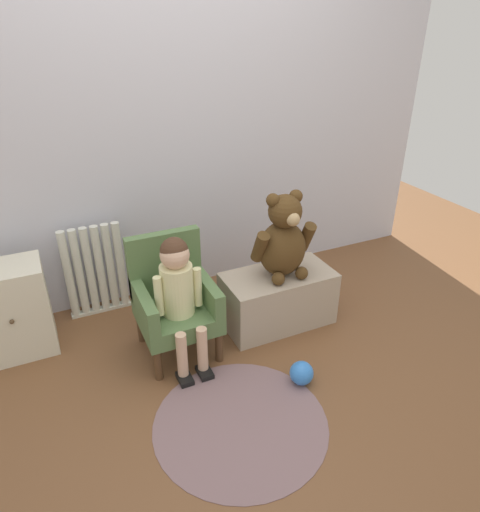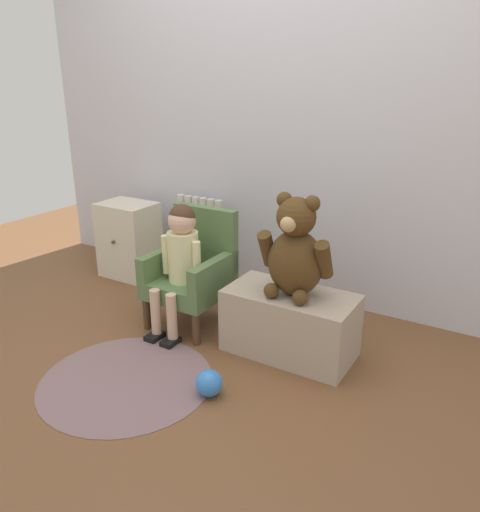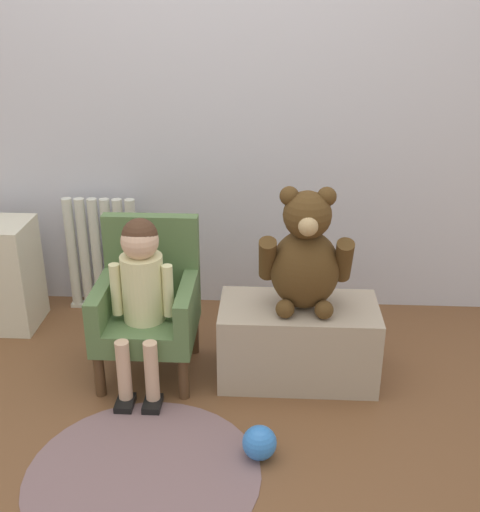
% 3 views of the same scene
% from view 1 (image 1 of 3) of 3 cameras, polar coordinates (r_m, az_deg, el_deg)
% --- Properties ---
extents(ground_plane, '(6.00, 6.00, 0.00)m').
position_cam_1_polar(ground_plane, '(2.38, 2.16, -17.10)').
color(ground_plane, brown).
extents(back_wall, '(3.80, 0.05, 2.40)m').
position_cam_1_polar(back_wall, '(2.86, -9.02, 17.85)').
color(back_wall, silver).
rests_on(back_wall, ground_plane).
extents(radiator, '(0.37, 0.05, 0.59)m').
position_cam_1_polar(radiator, '(2.94, -17.64, -1.81)').
color(radiator, silver).
rests_on(radiator, ground_plane).
extents(small_dresser, '(0.38, 0.31, 0.53)m').
position_cam_1_polar(small_dresser, '(2.78, -26.57, -6.09)').
color(small_dresser, beige).
rests_on(small_dresser, ground_plane).
extents(child_armchair, '(0.41, 0.41, 0.66)m').
position_cam_1_polar(child_armchair, '(2.52, -8.29, -5.32)').
color(child_armchair, '#537142').
rests_on(child_armchair, ground_plane).
extents(child_figure, '(0.25, 0.35, 0.72)m').
position_cam_1_polar(child_figure, '(2.35, -7.73, -3.60)').
color(child_figure, beige).
rests_on(child_figure, ground_plane).
extents(low_bench, '(0.65, 0.34, 0.34)m').
position_cam_1_polar(low_bench, '(2.78, 4.74, -5.30)').
color(low_bench, tan).
rests_on(low_bench, ground_plane).
extents(large_teddy_bear, '(0.37, 0.26, 0.51)m').
position_cam_1_polar(large_teddy_bear, '(2.59, 5.42, 2.03)').
color(large_teddy_bear, '#4C3317').
rests_on(large_teddy_bear, low_bench).
extents(floor_rug, '(0.82, 0.82, 0.01)m').
position_cam_1_polar(floor_rug, '(2.26, 0.08, -20.16)').
color(floor_rug, '#7C6063').
rests_on(floor_rug, ground_plane).
extents(toy_ball, '(0.12, 0.12, 0.12)m').
position_cam_1_polar(toy_ball, '(2.43, 7.70, -14.30)').
color(toy_ball, '#357DDA').
rests_on(toy_ball, ground_plane).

